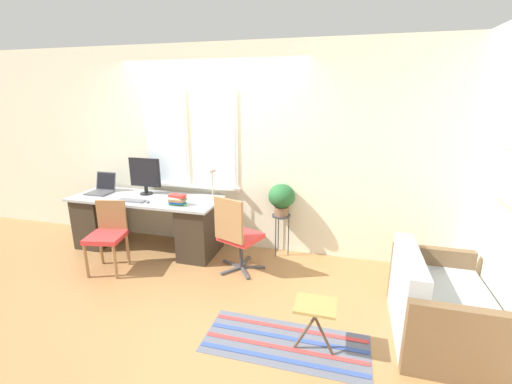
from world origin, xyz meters
TOP-DOWN VIEW (x-y plane):
  - ground_plane at (0.00, 0.00)m, footprint 14.00×14.00m
  - wall_back_with_window at (-0.01, 0.81)m, footprint 9.00×0.12m
  - wall_right_with_picture at (3.10, -0.00)m, footprint 0.08×9.00m
  - desk at (-0.83, 0.37)m, footprint 2.04×0.73m
  - laptop at (-1.55, 0.42)m, footprint 0.31×0.32m
  - monitor at (-0.91, 0.52)m, footprint 0.46×0.17m
  - keyboard at (-0.90, 0.17)m, footprint 0.36×0.11m
  - mouse at (-0.66, 0.16)m, footprint 0.04×0.06m
  - desk_lamp at (0.06, 0.58)m, footprint 0.15×0.15m
  - book_stack at (-0.26, 0.19)m, footprint 0.22×0.15m
  - desk_chair_wooden at (-0.95, -0.29)m, footprint 0.47×0.48m
  - office_chair_swivel at (0.56, 0.06)m, footprint 0.57×0.59m
  - couch_loveseat at (2.61, -0.58)m, footprint 0.74×1.11m
  - plant_stand at (0.98, 0.66)m, footprint 0.24×0.24m
  - potted_plant at (0.98, 0.66)m, footprint 0.34×0.34m
  - floor_rug_striped at (1.36, -1.03)m, footprint 1.41×0.59m
  - folding_stool at (1.60, -1.06)m, footprint 0.34×0.28m

SIDE VIEW (x-z plane):
  - ground_plane at x=0.00m, z-range 0.00..0.00m
  - floor_rug_striped at x=1.36m, z-range 0.00..0.01m
  - couch_loveseat at x=2.61m, z-range -0.10..0.66m
  - desk at x=-0.83m, z-range 0.03..0.76m
  - folding_stool at x=1.60m, z-range 0.17..0.63m
  - desk_chair_wooden at x=-0.95m, z-range 0.05..0.88m
  - office_chair_swivel at x=0.56m, z-range 0.01..0.96m
  - plant_stand at x=0.98m, z-range 0.21..0.76m
  - keyboard at x=-0.90m, z-range 0.73..0.75m
  - mouse at x=-0.66m, z-range 0.73..0.76m
  - potted_plant at x=0.98m, z-range 0.59..1.00m
  - laptop at x=-1.55m, z-range 0.66..0.93m
  - book_stack at x=-0.26m, z-range 0.73..0.87m
  - monitor at x=-0.91m, z-range 0.76..1.26m
  - desk_lamp at x=0.06m, z-range 0.80..1.21m
  - wall_right_with_picture at x=3.10m, z-range 0.00..2.70m
  - wall_back_with_window at x=-0.01m, z-range 0.00..2.70m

